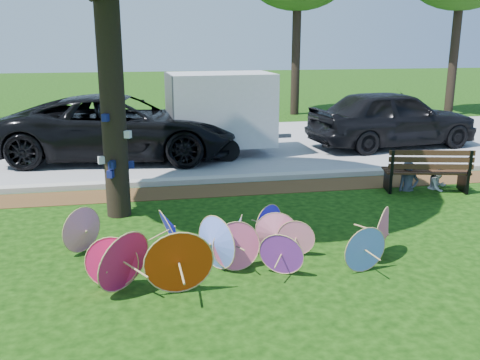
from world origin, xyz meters
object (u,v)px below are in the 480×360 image
(cargo_trailer, at_px, (221,109))
(person_right, at_px, (440,165))
(dark_pickup, at_px, (392,118))
(park_bench, at_px, (426,169))
(black_van, at_px, (121,127))
(parasol_pile, at_px, (223,244))
(person_left, at_px, (410,162))

(cargo_trailer, xyz_separation_m, person_right, (4.11, -4.37, -0.74))
(dark_pickup, distance_m, park_bench, 4.79)
(black_van, xyz_separation_m, cargo_trailer, (2.74, 0.02, 0.42))
(dark_pickup, distance_m, person_right, 4.64)
(parasol_pile, bearing_deg, person_right, 31.38)
(black_van, xyz_separation_m, park_bench, (6.50, -4.40, -0.39))
(black_van, height_order, person_left, black_van)
(parasol_pile, height_order, cargo_trailer, cargo_trailer)
(parasol_pile, distance_m, dark_pickup, 10.00)
(parasol_pile, relative_size, black_van, 0.82)
(black_van, bearing_deg, cargo_trailer, -81.91)
(dark_pickup, xyz_separation_m, cargo_trailer, (-5.19, -0.14, 0.42))
(black_van, relative_size, park_bench, 3.45)
(black_van, bearing_deg, person_right, -114.70)
(parasol_pile, height_order, dark_pickup, dark_pickup)
(person_left, bearing_deg, park_bench, -5.70)
(park_bench, bearing_deg, cargo_trailer, 142.99)
(person_right, bearing_deg, person_left, 155.03)
(dark_pickup, bearing_deg, person_right, 158.91)
(black_van, height_order, dark_pickup, black_van)
(black_van, relative_size, dark_pickup, 1.23)
(black_van, relative_size, cargo_trailer, 2.21)
(cargo_trailer, distance_m, park_bench, 5.86)
(cargo_trailer, relative_size, person_left, 2.22)
(parasol_pile, relative_size, dark_pickup, 1.00)
(black_van, relative_size, person_right, 5.79)
(cargo_trailer, bearing_deg, parasol_pile, -101.65)
(dark_pickup, relative_size, person_right, 4.72)
(black_van, xyz_separation_m, dark_pickup, (7.93, 0.15, -0.00))
(park_bench, height_order, person_left, person_left)
(parasol_pile, height_order, person_right, person_right)
(parasol_pile, height_order, park_bench, park_bench)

